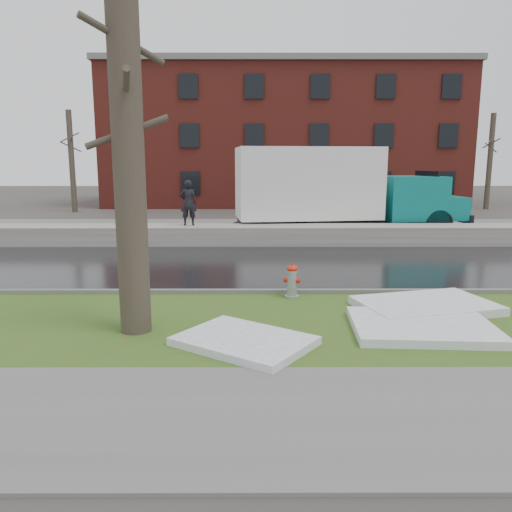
{
  "coord_description": "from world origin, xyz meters",
  "views": [
    {
      "loc": [
        -0.19,
        -10.79,
        3.17
      ],
      "look_at": [
        -0.15,
        0.83,
        1.0
      ],
      "focal_mm": 35.0,
      "sensor_mm": 36.0,
      "label": 1
    }
  ],
  "objects_px": {
    "tree": "(128,136)",
    "box_truck": "(335,190)",
    "worker": "(188,203)",
    "fire_hydrant": "(292,280)"
  },
  "relations": [
    {
      "from": "worker",
      "to": "fire_hydrant",
      "type": "bearing_deg",
      "value": 110.13
    },
    {
      "from": "fire_hydrant",
      "to": "box_truck",
      "type": "distance_m",
      "value": 10.77
    },
    {
      "from": "box_truck",
      "to": "worker",
      "type": "xyz_separation_m",
      "value": [
        -6.08,
        -2.14,
        -0.39
      ]
    },
    {
      "from": "tree",
      "to": "worker",
      "type": "bearing_deg",
      "value": 91.91
    },
    {
      "from": "tree",
      "to": "worker",
      "type": "xyz_separation_m",
      "value": [
        -0.35,
        10.52,
        -2.0
      ]
    },
    {
      "from": "tree",
      "to": "box_truck",
      "type": "bearing_deg",
      "value": 65.65
    },
    {
      "from": "box_truck",
      "to": "worker",
      "type": "bearing_deg",
      "value": -167.6
    },
    {
      "from": "tree",
      "to": "box_truck",
      "type": "distance_m",
      "value": 14.0
    },
    {
      "from": "fire_hydrant",
      "to": "tree",
      "type": "height_order",
      "value": "tree"
    },
    {
      "from": "fire_hydrant",
      "to": "worker",
      "type": "bearing_deg",
      "value": 131.48
    }
  ]
}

